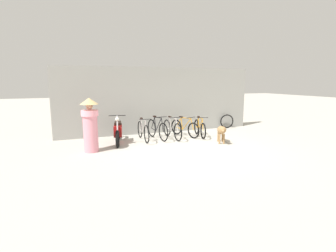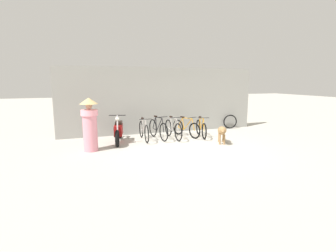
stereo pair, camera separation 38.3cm
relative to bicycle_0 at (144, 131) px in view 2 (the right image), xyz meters
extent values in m
plane|color=#B7B2A5|center=(1.16, -1.83, -0.36)|extent=(60.00, 60.00, 0.00)
cube|color=gray|center=(1.16, 1.27, 1.04)|extent=(8.75, 0.20, 2.81)
torus|color=black|center=(-0.02, -0.51, -0.03)|extent=(0.06, 0.67, 0.67)
torus|color=black|center=(0.02, 0.51, -0.03)|extent=(0.06, 0.67, 0.67)
cylinder|color=beige|center=(0.00, -0.12, 0.19)|extent=(0.05, 0.51, 0.56)
cylinder|color=beige|center=(0.01, 0.18, 0.17)|extent=(0.03, 0.13, 0.51)
cylinder|color=beige|center=(0.00, -0.07, 0.44)|extent=(0.05, 0.59, 0.06)
cylinder|color=beige|center=(0.01, 0.32, -0.05)|extent=(0.04, 0.39, 0.08)
cylinder|color=beige|center=(0.01, 0.37, 0.20)|extent=(0.04, 0.31, 0.47)
cylinder|color=beige|center=(-0.02, -0.44, 0.21)|extent=(0.04, 0.18, 0.49)
cube|color=black|center=(0.01, 0.23, 0.45)|extent=(0.08, 0.18, 0.05)
cylinder|color=black|center=(-0.01, -0.36, 0.50)|extent=(0.46, 0.04, 0.02)
torus|color=black|center=(0.65, -0.46, -0.01)|extent=(0.14, 0.71, 0.71)
torus|color=black|center=(0.52, 0.53, -0.01)|extent=(0.14, 0.71, 0.71)
cylinder|color=black|center=(0.60, -0.08, 0.22)|extent=(0.09, 0.50, 0.58)
cylinder|color=black|center=(0.56, 0.21, 0.20)|extent=(0.04, 0.13, 0.54)
cylinder|color=black|center=(0.59, -0.03, 0.49)|extent=(0.10, 0.58, 0.06)
cylinder|color=black|center=(0.54, 0.34, -0.04)|extent=(0.08, 0.38, 0.08)
cylinder|color=black|center=(0.54, 0.39, 0.23)|extent=(0.07, 0.30, 0.49)
cylinder|color=black|center=(0.64, -0.39, 0.25)|extent=(0.05, 0.18, 0.52)
cube|color=black|center=(0.56, 0.26, 0.50)|extent=(0.09, 0.19, 0.05)
cylinder|color=black|center=(0.63, -0.31, 0.54)|extent=(0.46, 0.08, 0.02)
torus|color=black|center=(1.18, -0.61, -0.02)|extent=(0.07, 0.69, 0.68)
torus|color=black|center=(1.14, 0.40, -0.02)|extent=(0.07, 0.69, 0.68)
cylinder|color=beige|center=(1.16, -0.22, 0.20)|extent=(0.05, 0.51, 0.57)
cylinder|color=beige|center=(1.15, 0.07, 0.18)|extent=(0.03, 0.13, 0.52)
cylinder|color=beige|center=(1.16, -0.17, 0.46)|extent=(0.05, 0.59, 0.06)
cylinder|color=beige|center=(1.15, 0.21, -0.05)|extent=(0.04, 0.39, 0.08)
cylinder|color=beige|center=(1.15, 0.26, 0.21)|extent=(0.04, 0.30, 0.48)
cylinder|color=beige|center=(1.17, -0.54, 0.23)|extent=(0.03, 0.18, 0.50)
cube|color=black|center=(1.15, 0.12, 0.47)|extent=(0.08, 0.18, 0.05)
cylinder|color=black|center=(1.17, -0.46, 0.51)|extent=(0.46, 0.04, 0.02)
torus|color=black|center=(1.94, -0.41, -0.05)|extent=(0.25, 0.62, 0.64)
torus|color=black|center=(1.63, 0.55, -0.05)|extent=(0.25, 0.62, 0.64)
cylinder|color=orange|center=(1.82, -0.04, 0.16)|extent=(0.18, 0.48, 0.53)
cylinder|color=orange|center=(1.73, 0.24, 0.14)|extent=(0.07, 0.13, 0.48)
cylinder|color=orange|center=(1.81, 0.01, 0.40)|extent=(0.21, 0.56, 0.06)
cylinder|color=orange|center=(1.69, 0.37, -0.07)|extent=(0.15, 0.37, 0.08)
cylinder|color=orange|center=(1.67, 0.42, 0.17)|extent=(0.12, 0.29, 0.44)
cylinder|color=orange|center=(1.92, -0.33, 0.18)|extent=(0.08, 0.18, 0.47)
cube|color=black|center=(1.71, 0.29, 0.41)|extent=(0.12, 0.19, 0.05)
cylinder|color=black|center=(1.90, -0.26, 0.46)|extent=(0.44, 0.17, 0.02)
torus|color=black|center=(2.24, -0.65, -0.04)|extent=(0.19, 0.64, 0.64)
torus|color=black|center=(2.44, 0.28, -0.04)|extent=(0.19, 0.64, 0.64)
cylinder|color=orange|center=(2.32, -0.29, 0.16)|extent=(0.13, 0.47, 0.53)
cylinder|color=orange|center=(2.38, -0.02, 0.15)|extent=(0.05, 0.13, 0.49)
cylinder|color=orange|center=(2.33, -0.24, 0.40)|extent=(0.15, 0.55, 0.06)
cylinder|color=orange|center=(2.40, 0.11, -0.07)|extent=(0.11, 0.36, 0.08)
cylinder|color=orange|center=(2.41, 0.16, 0.17)|extent=(0.09, 0.29, 0.45)
cylinder|color=orange|center=(2.25, -0.58, 0.19)|extent=(0.06, 0.17, 0.47)
cube|color=black|center=(2.39, 0.03, 0.42)|extent=(0.11, 0.19, 0.05)
cylinder|color=black|center=(2.27, -0.51, 0.46)|extent=(0.45, 0.12, 0.02)
torus|color=black|center=(-1.12, -0.73, -0.07)|extent=(0.25, 0.61, 0.60)
torus|color=black|center=(-0.81, 0.63, -0.07)|extent=(0.25, 0.61, 0.60)
cube|color=maroon|center=(-0.96, -0.05, 0.10)|extent=(0.45, 0.84, 0.38)
cube|color=black|center=(-0.93, 0.09, 0.34)|extent=(0.35, 0.55, 0.10)
cylinder|color=silver|center=(-1.06, -0.47, 0.40)|extent=(0.08, 0.16, 0.60)
cylinder|color=silver|center=(-1.09, -0.63, 0.02)|extent=(0.09, 0.24, 0.20)
cylinder|color=black|center=(-1.05, -0.42, 0.69)|extent=(0.57, 0.16, 0.03)
sphere|color=silver|center=(-1.06, -0.45, 0.57)|extent=(0.17, 0.17, 0.14)
ellipsoid|color=#997247|center=(2.55, -1.43, 0.11)|extent=(0.53, 0.69, 0.29)
cylinder|color=#997247|center=(2.54, -1.64, -0.18)|extent=(0.08, 0.08, 0.36)
cylinder|color=#997247|center=(2.39, -1.57, -0.18)|extent=(0.08, 0.08, 0.36)
cylinder|color=#997247|center=(2.70, -1.29, -0.18)|extent=(0.08, 0.08, 0.36)
cylinder|color=#997247|center=(2.56, -1.22, -0.18)|extent=(0.08, 0.08, 0.36)
sphere|color=#997247|center=(2.38, -1.78, 0.19)|extent=(0.33, 0.33, 0.24)
ellipsoid|color=#997247|center=(2.34, -1.87, 0.17)|extent=(0.15, 0.16, 0.09)
cylinder|color=#997247|center=(2.73, -1.05, 0.08)|extent=(0.16, 0.26, 0.16)
cylinder|color=pink|center=(-2.00, -0.95, 0.31)|extent=(0.48, 0.48, 1.34)
cylinder|color=#FFA0B2|center=(-2.00, -0.95, 0.89)|extent=(0.56, 0.56, 0.18)
sphere|color=tan|center=(-2.00, -0.95, 1.10)|extent=(0.23, 0.23, 0.21)
cone|color=tan|center=(-2.00, -0.95, 1.26)|extent=(0.61, 0.61, 0.20)
torus|color=black|center=(4.47, 1.02, -0.03)|extent=(0.66, 0.19, 0.66)
camera|label=1|loc=(-2.74, -9.43, 1.90)|focal=28.00mm
camera|label=2|loc=(-2.38, -9.57, 1.90)|focal=28.00mm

